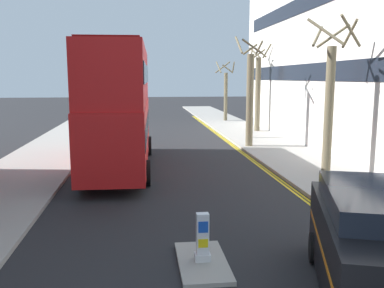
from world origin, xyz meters
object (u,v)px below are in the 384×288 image
object	(u,v)px
double_decker_bus_away	(120,104)
pedestrian_far	(251,125)
taxi_minivan	(374,247)
keep_left_bollard	(203,239)

from	to	relation	value
double_decker_bus_away	pedestrian_far	bearing A→B (deg)	44.97
pedestrian_far	double_decker_bus_away	bearing A→B (deg)	-135.03
double_decker_bus_away	taxi_minivan	xyz separation A→B (m)	(5.30, -12.50, -1.96)
keep_left_bollard	pedestrian_far	bearing A→B (deg)	72.17
pedestrian_far	taxi_minivan	bearing A→B (deg)	-98.54
keep_left_bollard	pedestrian_far	distance (m)	19.98
taxi_minivan	double_decker_bus_away	bearing A→B (deg)	112.98
taxi_minivan	pedestrian_far	distance (m)	21.18
double_decker_bus_away	taxi_minivan	bearing A→B (deg)	-67.02
keep_left_bollard	double_decker_bus_away	xyz separation A→B (m)	(-2.33, 10.58, 2.42)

